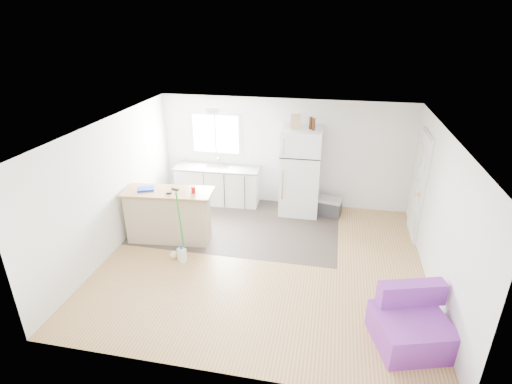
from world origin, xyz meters
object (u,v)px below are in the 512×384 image
cooler (329,206)px  bottle_right (311,123)px  refrigerator (301,172)px  mop (175,246)px  peninsula (169,215)px  purple_seat (411,325)px  red_cup (193,190)px  blue_tray (146,189)px  cardboard_box (296,122)px  cleaner_jug (182,255)px  bottle_left (314,124)px  kitchen_cabinets (218,185)px

cooler → bottle_right: size_ratio=2.29×
refrigerator → mop: (-1.97, -2.29, -0.70)m
peninsula → bottle_right: 3.36m
purple_seat → mop: (-3.80, 1.29, -0.04)m
red_cup → blue_tray: 0.92m
refrigerator → cardboard_box: size_ratio=6.24×
cleaner_jug → mop: mop is taller
mop → bottle_left: size_ratio=5.30×
cooler → cleaner_jug: bearing=-125.1°
peninsula → bottle_left: bottle_left is taller
purple_seat → cardboard_box: cardboard_box is taller
blue_tray → cleaner_jug: bearing=-36.7°
blue_tray → bottle_right: (2.87, 1.75, 0.96)m
cooler → peninsula: bearing=-139.6°
refrigerator → cleaner_jug: refrigerator is taller
kitchen_cabinets → refrigerator: 1.96m
kitchen_cabinets → blue_tray: bearing=-116.4°
cleaner_jug → blue_tray: blue_tray is taller
kitchen_cabinets → bottle_left: bottle_left is taller
refrigerator → bottle_left: size_ratio=7.49×
peninsula → cleaner_jug: size_ratio=5.54×
purple_seat → mop: size_ratio=0.84×
cooler → cleaner_jug: size_ratio=1.86×
cardboard_box → red_cup: bearing=-135.1°
refrigerator → red_cup: (-1.80, -1.68, 0.14)m
cooler → red_cup: (-2.46, -1.63, 0.88)m
peninsula → mop: mop is taller
cleaner_jug → bottle_left: (2.04, 2.32, 1.86)m
blue_tray → cardboard_box: (2.57, 1.70, 0.98)m
cooler → red_cup: red_cup is taller
bottle_left → refrigerator: bearing=159.8°
refrigerator → bottle_left: bearing=-20.9°
red_cup → refrigerator: bearing=43.0°
refrigerator → red_cup: bearing=-137.7°
red_cup → blue_tray: (-0.92, -0.05, -0.04)m
cleaner_jug → bottle_left: bottle_left is taller
cooler → red_cup: size_ratio=4.78×
mop → blue_tray: bearing=129.4°
cooler → refrigerator: bearing=-173.1°
kitchen_cabinets → cooler: 2.57m
refrigerator → cardboard_box: (-0.14, -0.03, 1.09)m
refrigerator → purple_seat: bearing=-63.7°
kitchen_cabinets → cooler: (2.55, -0.16, -0.24)m
mop → bottle_right: bearing=33.9°
bottle_right → purple_seat: bearing=-65.2°
mop → red_cup: 1.06m
peninsula → red_cup: red_cup is taller
peninsula → cleaner_jug: (0.50, -0.70, -0.38)m
mop → bottle_left: bearing=31.9°
cleaner_jug → blue_tray: bearing=168.1°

